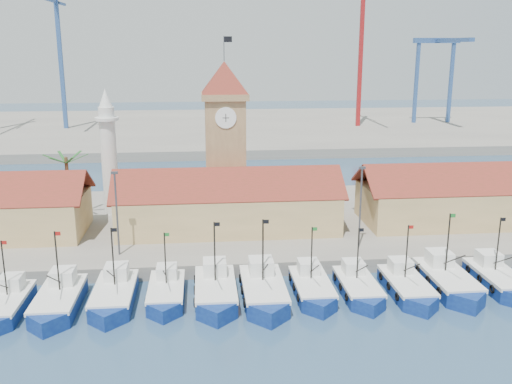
{
  "coord_description": "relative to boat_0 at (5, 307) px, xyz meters",
  "views": [
    {
      "loc": [
        -3.05,
        -46.15,
        22.97
      ],
      "look_at": [
        3.18,
        18.0,
        6.46
      ],
      "focal_mm": 40.0,
      "sensor_mm": 36.0,
      "label": 1
    }
  ],
  "objects": [
    {
      "name": "boat_8",
      "position": [
        36.74,
        0.33,
        0.02
      ],
      "size": [
        3.43,
        9.39,
        7.11
      ],
      "color": "navy",
      "rests_on": "ground"
    },
    {
      "name": "boat_2",
      "position": [
        9.29,
        0.98,
        0.06
      ],
      "size": [
        3.62,
        9.91,
        7.5
      ],
      "color": "navy",
      "rests_on": "ground"
    },
    {
      "name": "hall_right",
      "position": [
        52.64,
        18.09,
        3.27
      ],
      "size": [
        31.2,
        10.13,
        7.61
      ],
      "color": "tan",
      "rests_on": "quay"
    },
    {
      "name": "clock_tower",
      "position": [
        20.64,
        24.08,
        11.24
      ],
      "size": [
        5.8,
        5.8,
        22.7
      ],
      "color": "tan",
      "rests_on": "quay"
    },
    {
      "name": "minaret",
      "position": [
        5.64,
        26.09,
        9.01
      ],
      "size": [
        3.0,
        3.0,
        16.3
      ],
      "color": "silver",
      "rests_on": "quay"
    },
    {
      "name": "boat_1",
      "position": [
        4.49,
        0.29,
        0.06
      ],
      "size": [
        3.64,
        9.97,
        7.54
      ],
      "color": "navy",
      "rests_on": "ground"
    },
    {
      "name": "palm_tree",
      "position": [
        0.64,
        24.09,
        5.53
      ],
      "size": [
        5.6,
        5.03,
        8.39
      ],
      "color": "brown",
      "rests_on": "quay"
    },
    {
      "name": "boat_7",
      "position": [
        32.1,
        0.72,
        -0.01
      ],
      "size": [
        3.3,
        9.03,
        6.83
      ],
      "color": "navy",
      "rests_on": "ground"
    },
    {
      "name": "boat_5",
      "position": [
        23.03,
        0.45,
        0.12
      ],
      "size": [
        3.89,
        10.65,
        8.06
      ],
      "color": "navy",
      "rests_on": "ground"
    },
    {
      "name": "boat_10",
      "position": [
        46.22,
        1.13,
        0.04
      ],
      "size": [
        3.54,
        9.7,
        7.34
      ],
      "color": "navy",
      "rests_on": "ground"
    },
    {
      "name": "boat_4",
      "position": [
        18.58,
        0.9,
        0.09
      ],
      "size": [
        3.76,
        10.3,
        7.79
      ],
      "color": "navy",
      "rests_on": "ground"
    },
    {
      "name": "ground",
      "position": [
        20.64,
        -1.91,
        -0.72
      ],
      "size": [
        400.0,
        400.0,
        0.0
      ],
      "primitive_type": "plane",
      "color": "navy",
      "rests_on": "ground"
    },
    {
      "name": "boat_9",
      "position": [
        41.1,
        1.07,
        0.1
      ],
      "size": [
        3.82,
        10.46,
        7.92
      ],
      "color": "navy",
      "rests_on": "ground"
    },
    {
      "name": "terminal",
      "position": [
        20.64,
        108.09,
        0.28
      ],
      "size": [
        240.0,
        80.0,
        2.0
      ],
      "primitive_type": "cube",
      "color": "gray",
      "rests_on": "ground"
    },
    {
      "name": "crane_red_right",
      "position": [
        60.04,
        101.88,
        25.75
      ],
      "size": [
        1.0,
        31.64,
        44.26
      ],
      "color": "maroon",
      "rests_on": "terminal"
    },
    {
      "name": "quay",
      "position": [
        20.64,
        22.09,
        0.03
      ],
      "size": [
        140.0,
        32.0,
        1.5
      ],
      "primitive_type": "cube",
      "color": "gray",
      "rests_on": "ground"
    },
    {
      "name": "boat_6",
      "position": [
        27.71,
        0.98,
        0.01
      ],
      "size": [
        3.37,
        9.24,
        6.99
      ],
      "color": "navy",
      "rests_on": "ground"
    },
    {
      "name": "crane_blue_near",
      "position": [
        -17.86,
        104.69,
        23.3
      ],
      "size": [
        1.0,
        32.2,
        39.73
      ],
      "color": "#2F5290",
      "rests_on": "terminal"
    },
    {
      "name": "lamp_posts",
      "position": [
        21.14,
        10.09,
        5.76
      ],
      "size": [
        80.7,
        0.25,
        9.03
      ],
      "color": "#3F3F44",
      "rests_on": "quay"
    },
    {
      "name": "hall_center",
      "position": [
        20.64,
        18.09,
        3.27
      ],
      "size": [
        27.04,
        10.13,
        7.61
      ],
      "color": "tan",
      "rests_on": "quay"
    },
    {
      "name": "boat_0",
      "position": [
        0.0,
        0.0,
        0.0
      ],
      "size": [
        3.34,
        9.16,
        6.93
      ],
      "color": "navy",
      "rests_on": "ground"
    },
    {
      "name": "gantry",
      "position": [
        82.64,
        104.74,
        19.32
      ],
      "size": [
        13.0,
        22.0,
        23.2
      ],
      "color": "#2F5290",
      "rests_on": "terminal"
    },
    {
      "name": "boat_3",
      "position": [
        14.0,
        1.31,
        -0.02
      ],
      "size": [
        3.27,
        8.95,
        6.77
      ],
      "color": "navy",
      "rests_on": "ground"
    }
  ]
}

